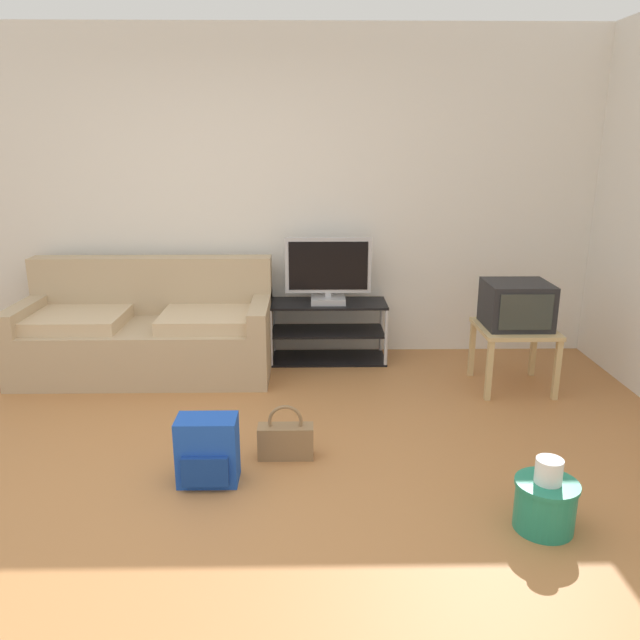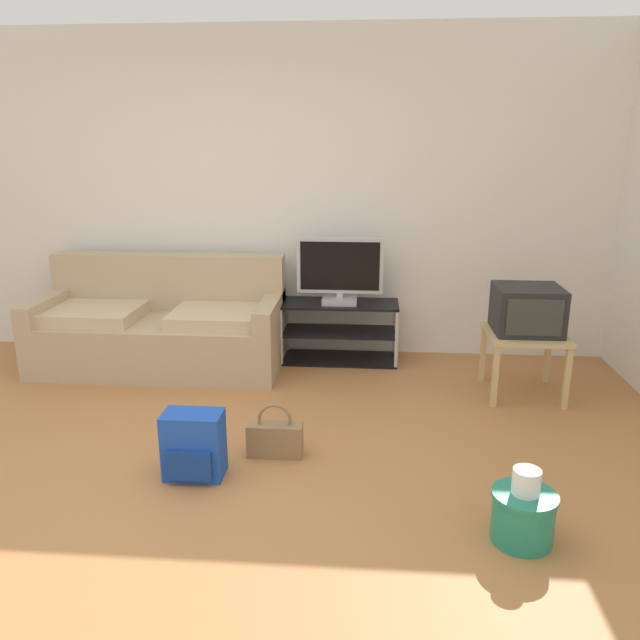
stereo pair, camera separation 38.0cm
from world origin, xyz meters
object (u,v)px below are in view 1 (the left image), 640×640
object	(u,v)px
couch	(148,332)
handbag	(286,440)
side_table	(514,336)
crt_tv	(517,305)
tv_stand	(328,331)
backpack	(208,451)
cleaning_bucket	(545,501)
flat_tv	(328,271)

from	to	relation	value
couch	handbag	world-z (taller)	couch
side_table	crt_tv	size ratio (longest dim) A/B	1.19
crt_tv	couch	bearing A→B (deg)	172.27
tv_stand	side_table	xyz separation A→B (m)	(1.37, -0.64, 0.15)
backpack	handbag	distance (m)	0.50
cleaning_bucket	flat_tv	bearing A→B (deg)	111.92
tv_stand	side_table	distance (m)	1.52
tv_stand	side_table	bearing A→B (deg)	-25.02
side_table	backpack	distance (m)	2.48
side_table	cleaning_bucket	size ratio (longest dim) A/B	1.49
tv_stand	crt_tv	bearing A→B (deg)	-24.46
tv_stand	crt_tv	distance (m)	1.56
couch	handbag	xyz separation A→B (m)	(1.16, -1.47, -0.21)
crt_tv	backpack	world-z (taller)	crt_tv
couch	flat_tv	bearing A→B (deg)	8.52
tv_stand	cleaning_bucket	world-z (taller)	tv_stand
flat_tv	handbag	size ratio (longest dim) A/B	2.13
flat_tv	backpack	bearing A→B (deg)	-109.92
backpack	tv_stand	bearing A→B (deg)	49.64
couch	handbag	bearing A→B (deg)	-51.75
side_table	tv_stand	bearing A→B (deg)	154.98
crt_tv	backpack	bearing A→B (deg)	-146.96
side_table	flat_tv	bearing A→B (deg)	155.75
tv_stand	handbag	bearing A→B (deg)	-99.84
couch	cleaning_bucket	bearing A→B (deg)	-42.13
side_table	backpack	xyz separation A→B (m)	(-2.08, -1.34, -0.22)
backpack	cleaning_bucket	size ratio (longest dim) A/B	1.02
flat_tv	handbag	bearing A→B (deg)	-99.97
crt_tv	handbag	size ratio (longest dim) A/B	1.39
tv_stand	backpack	xyz separation A→B (m)	(-0.71, -1.98, -0.07)
tv_stand	cleaning_bucket	xyz separation A→B (m)	(0.97, -2.43, -0.10)
handbag	couch	bearing A→B (deg)	128.25
tv_stand	couch	bearing A→B (deg)	-170.62
backpack	handbag	xyz separation A→B (m)	(0.41, 0.27, -0.07)
tv_stand	side_table	world-z (taller)	tv_stand
tv_stand	handbag	size ratio (longest dim) A/B	2.95
backpack	flat_tv	bearing A→B (deg)	49.44
crt_tv	cleaning_bucket	distance (m)	1.92
tv_stand	crt_tv	world-z (taller)	crt_tv
tv_stand	crt_tv	xyz separation A→B (m)	(1.37, -0.62, 0.39)
side_table	crt_tv	world-z (taller)	crt_tv
crt_tv	cleaning_bucket	xyz separation A→B (m)	(-0.40, -1.81, -0.49)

